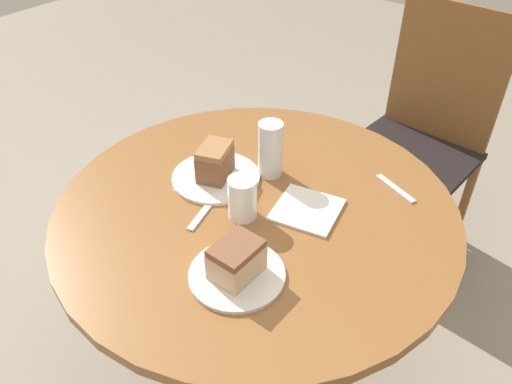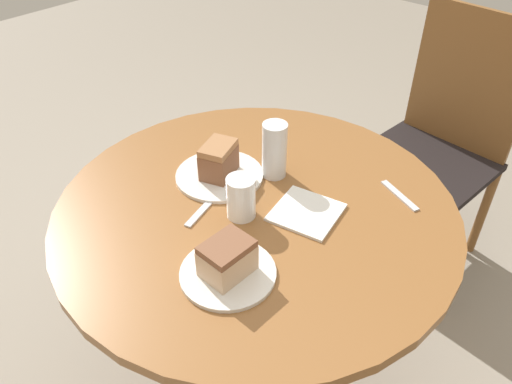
% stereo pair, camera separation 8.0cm
% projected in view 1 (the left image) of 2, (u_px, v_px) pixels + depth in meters
% --- Properties ---
extents(ground_plane, '(8.00, 8.00, 0.00)m').
position_uv_depth(ground_plane, '(256.00, 364.00, 1.73)').
color(ground_plane, gray).
extents(table, '(1.04, 1.04, 0.72)m').
position_uv_depth(table, '(256.00, 254.00, 1.40)').
color(table, brown).
rests_on(table, ground_plane).
extents(chair, '(0.51, 0.49, 0.98)m').
position_uv_depth(chair, '(420.00, 135.00, 1.97)').
color(chair, brown).
rests_on(chair, ground_plane).
extents(plate_near, '(0.24, 0.24, 0.01)m').
position_uv_depth(plate_near, '(216.00, 177.00, 1.37)').
color(plate_near, silver).
rests_on(plate_near, table).
extents(plate_far, '(0.21, 0.21, 0.01)m').
position_uv_depth(plate_far, '(237.00, 274.00, 1.09)').
color(plate_far, silver).
rests_on(plate_far, table).
extents(cake_slice_near, '(0.10, 0.12, 0.09)m').
position_uv_depth(cake_slice_near, '(215.00, 161.00, 1.34)').
color(cake_slice_near, brown).
rests_on(cake_slice_near, plate_near).
extents(cake_slice_far, '(0.09, 0.11, 0.08)m').
position_uv_depth(cake_slice_far, '(236.00, 260.00, 1.06)').
color(cake_slice_far, beige).
rests_on(cake_slice_far, plate_far).
extents(glass_lemonade, '(0.07, 0.07, 0.11)m').
position_uv_depth(glass_lemonade, '(243.00, 201.00, 1.22)').
color(glass_lemonade, beige).
rests_on(glass_lemonade, table).
extents(glass_water, '(0.07, 0.07, 0.16)m').
position_uv_depth(glass_water, '(270.00, 152.00, 1.35)').
color(glass_water, silver).
rests_on(glass_water, table).
extents(napkin_stack, '(0.18, 0.18, 0.01)m').
position_uv_depth(napkin_stack, '(307.00, 210.00, 1.26)').
color(napkin_stack, white).
rests_on(napkin_stack, table).
extents(fork, '(0.06, 0.15, 0.00)m').
position_uv_depth(fork, '(204.00, 211.00, 1.26)').
color(fork, silver).
rests_on(fork, table).
extents(spoon, '(0.13, 0.07, 0.00)m').
position_uv_depth(spoon, '(396.00, 188.00, 1.34)').
color(spoon, silver).
rests_on(spoon, table).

